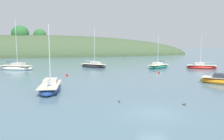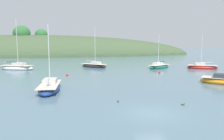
{
  "view_description": "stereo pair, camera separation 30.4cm",
  "coord_description": "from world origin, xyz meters",
  "px_view_note": "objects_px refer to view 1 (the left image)",
  "views": [
    {
      "loc": [
        -6.66,
        -17.0,
        5.87
      ],
      "look_at": [
        0.0,
        20.0,
        1.2
      ],
      "focal_mm": 35.53,
      "sensor_mm": 36.0,
      "label": 1
    },
    {
      "loc": [
        -6.36,
        -17.05,
        5.87
      ],
      "look_at": [
        0.0,
        20.0,
        1.2
      ],
      "focal_mm": 35.53,
      "sensor_mm": 36.0,
      "label": 2
    }
  ],
  "objects_px": {
    "sailboat_teal_outer": "(16,68)",
    "duck_lead": "(184,104)",
    "mooring_buoy_channel": "(159,73)",
    "sailboat_orange_cutter": "(50,88)",
    "duck_lone_right": "(119,102)",
    "sailboat_cream_ketch": "(201,67)",
    "mooring_buoy_outer": "(67,75)",
    "sailboat_yellow_far": "(94,66)",
    "sailboat_white_near": "(158,66)"
  },
  "relations": [
    {
      "from": "sailboat_cream_ketch",
      "to": "sailboat_teal_outer",
      "type": "height_order",
      "value": "sailboat_teal_outer"
    },
    {
      "from": "sailboat_yellow_far",
      "to": "duck_lone_right",
      "type": "bearing_deg",
      "value": -90.89
    },
    {
      "from": "sailboat_teal_outer",
      "to": "mooring_buoy_outer",
      "type": "xyz_separation_m",
      "value": [
        11.07,
        -11.09,
        -0.34
      ]
    },
    {
      "from": "sailboat_teal_outer",
      "to": "duck_lead",
      "type": "relative_size",
      "value": 29.7
    },
    {
      "from": "sailboat_yellow_far",
      "to": "sailboat_teal_outer",
      "type": "xyz_separation_m",
      "value": [
        -17.04,
        -1.7,
        0.05
      ]
    },
    {
      "from": "mooring_buoy_outer",
      "to": "mooring_buoy_channel",
      "type": "bearing_deg",
      "value": 1.11
    },
    {
      "from": "mooring_buoy_outer",
      "to": "sailboat_yellow_far",
      "type": "bearing_deg",
      "value": 64.98
    },
    {
      "from": "sailboat_teal_outer",
      "to": "sailboat_cream_ketch",
      "type": "bearing_deg",
      "value": -7.34
    },
    {
      "from": "sailboat_teal_outer",
      "to": "sailboat_white_near",
      "type": "bearing_deg",
      "value": -4.82
    },
    {
      "from": "duck_lead",
      "to": "mooring_buoy_outer",
      "type": "bearing_deg",
      "value": 118.49
    },
    {
      "from": "duck_lone_right",
      "to": "sailboat_yellow_far",
      "type": "bearing_deg",
      "value": 89.11
    },
    {
      "from": "sailboat_orange_cutter",
      "to": "duck_lone_right",
      "type": "xyz_separation_m",
      "value": [
        7.21,
        -6.42,
        -0.37
      ]
    },
    {
      "from": "mooring_buoy_channel",
      "to": "sailboat_teal_outer",
      "type": "bearing_deg",
      "value": 159.31
    },
    {
      "from": "sailboat_orange_cutter",
      "to": "sailboat_teal_outer",
      "type": "distance_m",
      "value": 25.2
    },
    {
      "from": "duck_lone_right",
      "to": "sailboat_white_near",
      "type": "bearing_deg",
      "value": 60.98
    },
    {
      "from": "sailboat_orange_cutter",
      "to": "mooring_buoy_outer",
      "type": "relative_size",
      "value": 15.46
    },
    {
      "from": "sailboat_white_near",
      "to": "mooring_buoy_outer",
      "type": "bearing_deg",
      "value": -157.71
    },
    {
      "from": "mooring_buoy_outer",
      "to": "sailboat_cream_ketch",
      "type": "bearing_deg",
      "value": 11.06
    },
    {
      "from": "sailboat_white_near",
      "to": "duck_lead",
      "type": "bearing_deg",
      "value": -107.51
    },
    {
      "from": "sailboat_cream_ketch",
      "to": "duck_lone_right",
      "type": "xyz_separation_m",
      "value": [
        -24.31,
        -24.56,
        -0.35
      ]
    },
    {
      "from": "sailboat_orange_cutter",
      "to": "mooring_buoy_outer",
      "type": "xyz_separation_m",
      "value": [
        1.73,
        12.32,
        -0.3
      ]
    },
    {
      "from": "mooring_buoy_channel",
      "to": "duck_lead",
      "type": "xyz_separation_m",
      "value": [
        -6.09,
        -21.19,
        -0.07
      ]
    },
    {
      "from": "sailboat_white_near",
      "to": "duck_lone_right",
      "type": "distance_m",
      "value": 31.06
    },
    {
      "from": "sailboat_cream_ketch",
      "to": "sailboat_yellow_far",
      "type": "xyz_separation_m",
      "value": [
        -23.81,
        6.97,
        0.01
      ]
    },
    {
      "from": "sailboat_teal_outer",
      "to": "mooring_buoy_channel",
      "type": "bearing_deg",
      "value": -20.69
    },
    {
      "from": "sailboat_white_near",
      "to": "mooring_buoy_channel",
      "type": "distance_m",
      "value": 8.68
    },
    {
      "from": "mooring_buoy_channel",
      "to": "duck_lead",
      "type": "height_order",
      "value": "mooring_buoy_channel"
    },
    {
      "from": "sailboat_white_near",
      "to": "mooring_buoy_outer",
      "type": "height_order",
      "value": "sailboat_white_near"
    },
    {
      "from": "mooring_buoy_outer",
      "to": "duck_lone_right",
      "type": "bearing_deg",
      "value": -73.7
    },
    {
      "from": "sailboat_orange_cutter",
      "to": "sailboat_teal_outer",
      "type": "relative_size",
      "value": 0.75
    },
    {
      "from": "sailboat_yellow_far",
      "to": "duck_lone_right",
      "type": "xyz_separation_m",
      "value": [
        -0.49,
        -31.53,
        -0.36
      ]
    },
    {
      "from": "mooring_buoy_outer",
      "to": "duck_lone_right",
      "type": "height_order",
      "value": "mooring_buoy_outer"
    },
    {
      "from": "sailboat_white_near",
      "to": "mooring_buoy_outer",
      "type": "distance_m",
      "value": 22.21
    },
    {
      "from": "sailboat_yellow_far",
      "to": "mooring_buoy_channel",
      "type": "distance_m",
      "value": 16.91
    },
    {
      "from": "mooring_buoy_channel",
      "to": "duck_lead",
      "type": "relative_size",
      "value": 1.43
    },
    {
      "from": "sailboat_orange_cutter",
      "to": "duck_lone_right",
      "type": "bearing_deg",
      "value": -41.67
    },
    {
      "from": "sailboat_cream_ketch",
      "to": "duck_lead",
      "type": "bearing_deg",
      "value": -124.7
    },
    {
      "from": "sailboat_cream_ketch",
      "to": "mooring_buoy_outer",
      "type": "bearing_deg",
      "value": -168.94
    },
    {
      "from": "sailboat_teal_outer",
      "to": "duck_lead",
      "type": "bearing_deg",
      "value": -54.97
    },
    {
      "from": "sailboat_white_near",
      "to": "duck_lead",
      "type": "relative_size",
      "value": 20.73
    },
    {
      "from": "sailboat_yellow_far",
      "to": "mooring_buoy_outer",
      "type": "distance_m",
      "value": 14.12
    },
    {
      "from": "sailboat_white_near",
      "to": "sailboat_yellow_far",
      "type": "height_order",
      "value": "sailboat_yellow_far"
    },
    {
      "from": "sailboat_orange_cutter",
      "to": "duck_lead",
      "type": "relative_size",
      "value": 22.15
    },
    {
      "from": "mooring_buoy_channel",
      "to": "duck_lone_right",
      "type": "xyz_separation_m",
      "value": [
        -11.92,
        -19.07,
        -0.07
      ]
    },
    {
      "from": "sailboat_yellow_far",
      "to": "duck_lone_right",
      "type": "distance_m",
      "value": 31.53
    },
    {
      "from": "sailboat_white_near",
      "to": "duck_lead",
      "type": "height_order",
      "value": "sailboat_white_near"
    },
    {
      "from": "sailboat_orange_cutter",
      "to": "sailboat_white_near",
      "type": "bearing_deg",
      "value": 42.95
    },
    {
      "from": "sailboat_cream_ketch",
      "to": "sailboat_yellow_far",
      "type": "height_order",
      "value": "sailboat_yellow_far"
    },
    {
      "from": "duck_lead",
      "to": "duck_lone_right",
      "type": "xyz_separation_m",
      "value": [
        -5.83,
        2.11,
        0.0
      ]
    },
    {
      "from": "sailboat_orange_cutter",
      "to": "duck_lead",
      "type": "distance_m",
      "value": 15.59
    }
  ]
}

